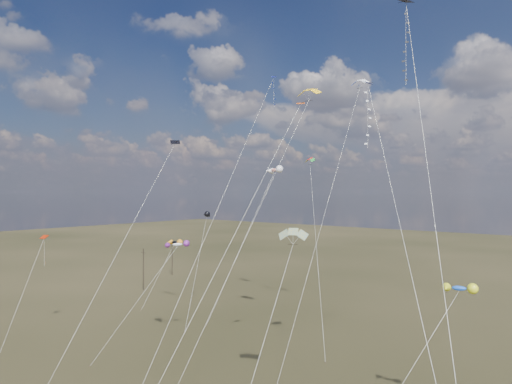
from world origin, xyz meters
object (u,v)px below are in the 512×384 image
Objects in this scene: diamond_black_high at (408,58)px; parafoil_yellow at (308,91)px; utility_pole_far at (172,257)px; utility_pole_near at (143,269)px; novelty_black_orange at (174,242)px.

parafoil_yellow is at bearing 144.84° from diamond_black_high.
parafoil_yellow reaches higher than utility_pole_far.
utility_pole_far is 61.91m from parafoil_yellow.
utility_pole_near is 1.00× the size of utility_pole_far.
utility_pole_far is 0.25× the size of parafoil_yellow.
utility_pole_far is at bearing 119.74° from utility_pole_near.
utility_pole_near is 0.25× the size of parafoil_yellow.
utility_pole_near is at bearing -60.26° from utility_pole_far.
novelty_black_orange is (13.95, -4.17, 6.46)m from utility_pole_near.
novelty_black_orange is at bearing 161.02° from diamond_black_high.
novelty_black_orange reaches higher than utility_pole_far.
diamond_black_high reaches higher than novelty_black_orange.
utility_pole_near is 67.84m from diamond_black_high.
diamond_black_high is 20.48m from parafoil_yellow.
novelty_black_orange is at bearing -39.62° from utility_pole_far.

